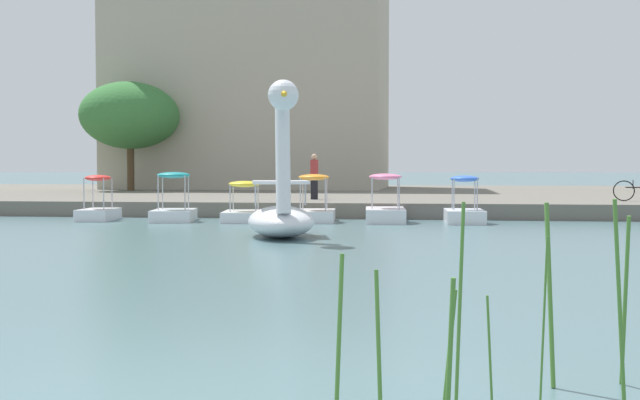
{
  "coord_description": "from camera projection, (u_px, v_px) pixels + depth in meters",
  "views": [
    {
      "loc": [
        1.5,
        -5.63,
        1.7
      ],
      "look_at": [
        -1.25,
        15.66,
        0.82
      ],
      "focal_mm": 43.73,
      "sensor_mm": 36.0,
      "label": 1
    }
  ],
  "objects": [
    {
      "name": "reed_clump_foreground",
      "position": [
        534.0,
        324.0,
        5.48
      ],
      "size": [
        2.65,
        1.44,
        1.5
      ],
      "color": "#4C7F33",
      "rests_on": "ground_plane"
    },
    {
      "name": "pedal_boat_blue",
      "position": [
        464.0,
        211.0,
        24.04
      ],
      "size": [
        1.22,
        1.98,
        1.47
      ],
      "color": "white",
      "rests_on": "ground_plane"
    },
    {
      "name": "pedal_boat_orange",
      "position": [
        314.0,
        208.0,
        24.66
      ],
      "size": [
        1.44,
        2.18,
        1.51
      ],
      "color": "white",
      "rests_on": "ground_plane"
    },
    {
      "name": "person_on_path",
      "position": [
        314.0,
        176.0,
        29.0
      ],
      "size": [
        0.29,
        0.29,
        1.7
      ],
      "color": "black",
      "rests_on": "shore_bank_far"
    },
    {
      "name": "bicycle_parked",
      "position": [
        639.0,
        191.0,
        27.38
      ],
      "size": [
        1.71,
        0.34,
        0.75
      ],
      "color": "black",
      "rests_on": "shore_bank_far"
    },
    {
      "name": "swan_boat",
      "position": [
        281.0,
        206.0,
        19.04
      ],
      "size": [
        2.3,
        3.59,
        3.72
      ],
      "color": "white",
      "rests_on": "ground_plane"
    },
    {
      "name": "pedal_boat_teal",
      "position": [
        174.0,
        208.0,
        24.91
      ],
      "size": [
        1.6,
        2.24,
        1.57
      ],
      "color": "white",
      "rests_on": "ground_plane"
    },
    {
      "name": "pedal_boat_yellow",
      "position": [
        244.0,
        210.0,
        24.68
      ],
      "size": [
        1.56,
        2.19,
        1.29
      ],
      "color": "white",
      "rests_on": "ground_plane"
    },
    {
      "name": "pedal_boat_pink",
      "position": [
        385.0,
        208.0,
        24.45
      ],
      "size": [
        1.37,
        2.44,
        1.53
      ],
      "color": "white",
      "rests_on": "ground_plane"
    },
    {
      "name": "ground_plane",
      "position": [
        218.0,
        394.0,
        5.84
      ],
      "size": [
        596.21,
        596.21,
        0.0
      ],
      "primitive_type": "plane",
      "color": "slate"
    },
    {
      "name": "tree_broadleaf_right",
      "position": [
        130.0,
        116.0,
        40.43
      ],
      "size": [
        6.29,
        6.79,
        5.65
      ],
      "color": "#4C3823",
      "rests_on": "shore_bank_far"
    },
    {
      "name": "pedal_boat_red",
      "position": [
        98.0,
        207.0,
        25.28
      ],
      "size": [
        1.17,
        1.88,
        1.48
      ],
      "color": "white",
      "rests_on": "ground_plane"
    },
    {
      "name": "apartment_block",
      "position": [
        254.0,
        69.0,
        45.78
      ],
      "size": [
        15.51,
        9.73,
        14.0
      ],
      "primitive_type": "cube",
      "rotation": [
        0.0,
        0.0,
        -0.02
      ],
      "color": "#B2A893",
      "rests_on": "shore_bank_far"
    },
    {
      "name": "shore_bank_far",
      "position": [
        391.0,
        196.0,
        39.52
      ],
      "size": [
        137.64,
        27.73,
        0.53
      ],
      "primitive_type": "cube",
      "color": "#6B665B",
      "rests_on": "ground_plane"
    }
  ]
}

